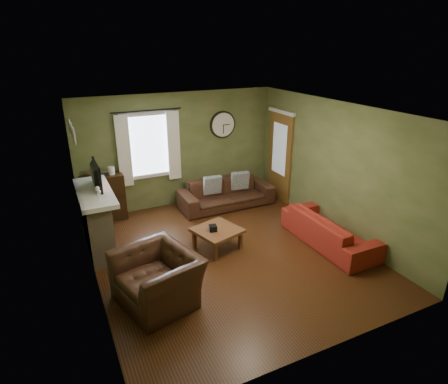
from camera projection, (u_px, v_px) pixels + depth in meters
name	position (u px, v px, depth m)	size (l,w,h in m)	color
floor	(228.00, 253.00, 6.86)	(4.60, 5.20, 0.00)	#3B1F0D
ceiling	(229.00, 110.00, 5.89)	(4.60, 5.20, 0.00)	white
wall_left	(88.00, 212.00, 5.46)	(0.00, 5.20, 2.60)	#5B6635
wall_right	(334.00, 169.00, 7.29)	(0.00, 5.20, 2.60)	#5B6635
wall_back	(179.00, 150.00, 8.55)	(4.60, 0.00, 2.60)	#5B6635
wall_front	(331.00, 263.00, 4.20)	(4.60, 0.00, 2.60)	#5B6635
fireplace	(97.00, 223.00, 6.78)	(0.40, 1.40, 1.10)	tan
firebox	(109.00, 233.00, 6.95)	(0.04, 0.60, 0.55)	black
mantel	(94.00, 193.00, 6.57)	(0.58, 1.60, 0.08)	white
tv	(93.00, 178.00, 6.62)	(0.60, 0.08, 0.35)	black
tv_screen	(97.00, 175.00, 6.64)	(0.02, 0.62, 0.36)	#994C3F
medallion_left	(74.00, 136.00, 5.78)	(0.28, 0.28, 0.03)	white
medallion_mid	(72.00, 132.00, 6.07)	(0.28, 0.28, 0.03)	white
medallion_right	(70.00, 127.00, 6.37)	(0.28, 0.28, 0.03)	white
window_pane	(148.00, 145.00, 8.18)	(1.00, 0.02, 1.30)	silver
curtain_rod	(147.00, 111.00, 7.81)	(0.03, 0.03, 1.50)	black
curtain_left	(124.00, 152.00, 7.90)	(0.28, 0.04, 1.55)	white
curtain_right	(174.00, 146.00, 8.34)	(0.28, 0.04, 1.55)	white
wall_clock	(223.00, 125.00, 8.76)	(0.64, 0.06, 0.64)	white
door	(280.00, 157.00, 8.92)	(0.05, 0.90, 2.10)	brown
bookshelf	(104.00, 198.00, 7.97)	(0.85, 0.36, 1.01)	black
book	(101.00, 174.00, 8.03)	(0.16, 0.22, 0.02)	brown
sofa_brown	(226.00, 193.00, 8.74)	(2.19, 0.85, 0.64)	#382015
pillow_left	(240.00, 181.00, 8.86)	(0.42, 0.13, 0.42)	gray
pillow_right	(212.00, 185.00, 8.59)	(0.42, 0.13, 0.42)	gray
sofa_red	(329.00, 230.00, 7.09)	(2.04, 0.80, 0.60)	maroon
armchair	(157.00, 278.00, 5.48)	(1.18, 1.03, 0.77)	#382015
coffee_table	(217.00, 239.00, 6.95)	(0.76, 0.76, 0.40)	brown
tissue_box	(213.00, 231.00, 6.82)	(0.14, 0.14, 0.11)	black
wine_glass_a	(99.00, 196.00, 6.06)	(0.07, 0.07, 0.20)	white
wine_glass_b	(98.00, 193.00, 6.18)	(0.07, 0.07, 0.21)	white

